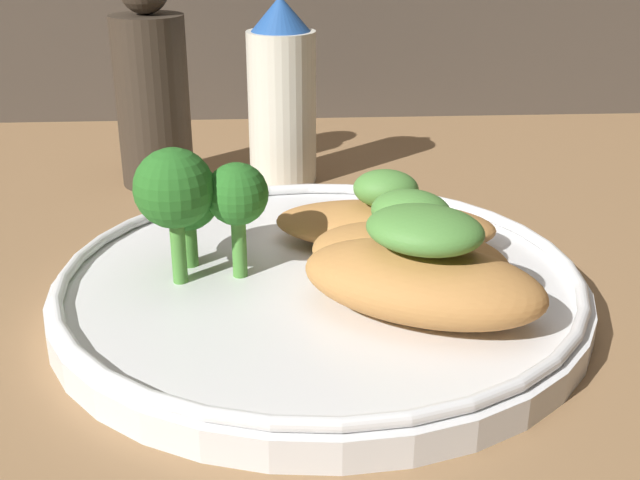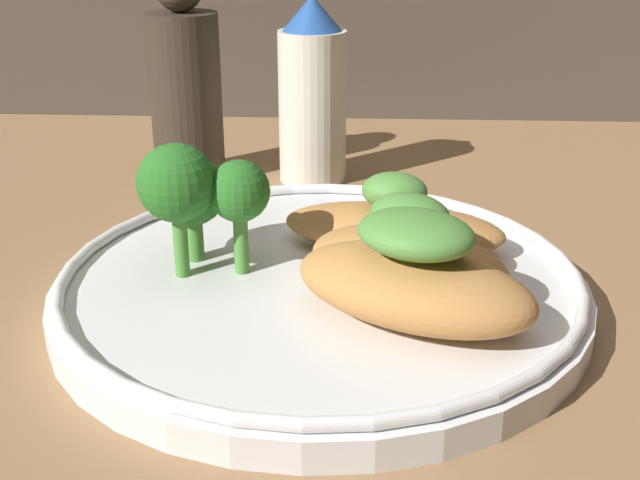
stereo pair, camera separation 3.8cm
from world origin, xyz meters
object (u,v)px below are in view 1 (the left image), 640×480
(pepper_grinder, at_px, (152,90))
(plate, at_px, (320,285))
(sauce_bottle, at_px, (282,96))
(broccoli_bunch, at_px, (192,194))

(pepper_grinder, bearing_deg, plate, -61.94)
(sauce_bottle, bearing_deg, broccoli_bunch, -103.89)
(plate, xyz_separation_m, sauce_bottle, (-0.01, 0.19, 0.05))
(plate, distance_m, pepper_grinder, 0.22)
(plate, bearing_deg, sauce_bottle, 94.37)
(broccoli_bunch, relative_size, pepper_grinder, 0.45)
(plate, xyz_separation_m, pepper_grinder, (-0.10, 0.19, 0.06))
(plate, relative_size, broccoli_bunch, 3.88)
(sauce_bottle, distance_m, pepper_grinder, 0.09)
(broccoli_bunch, distance_m, pepper_grinder, 0.19)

